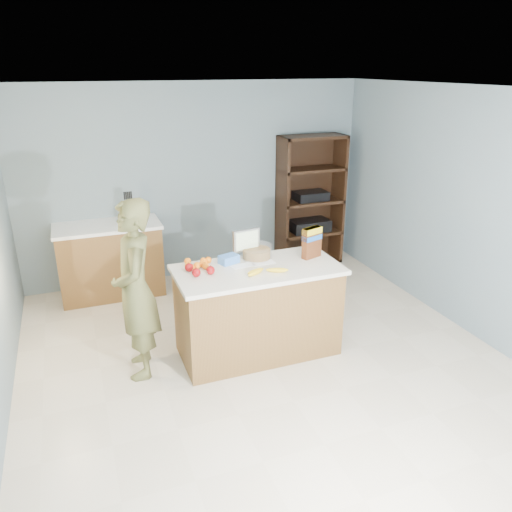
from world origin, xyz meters
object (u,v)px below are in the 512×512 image
object	(u,v)px
counter_peninsula	(258,314)
tv	(246,241)
shelving_unit	(309,203)
person	(135,290)
cereal_box	(312,240)

from	to	relation	value
counter_peninsula	tv	bearing A→B (deg)	90.09
tv	shelving_unit	bearing A→B (deg)	48.19
person	counter_peninsula	bearing A→B (deg)	91.07
counter_peninsula	cereal_box	world-z (taller)	cereal_box
person	cereal_box	size ratio (longest dim) A/B	5.37
person	cereal_box	world-z (taller)	person
cereal_box	tv	bearing A→B (deg)	157.07
cereal_box	counter_peninsula	bearing A→B (deg)	-173.60
tv	person	bearing A→B (deg)	-167.96
counter_peninsula	shelving_unit	bearing A→B (deg)	52.89
shelving_unit	tv	bearing A→B (deg)	-131.81
shelving_unit	cereal_box	bearing A→B (deg)	-115.85
counter_peninsula	person	distance (m)	1.20
counter_peninsula	tv	xyz separation A→B (m)	(-0.00, 0.32, 0.64)
shelving_unit	tv	size ratio (longest dim) A/B	6.38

